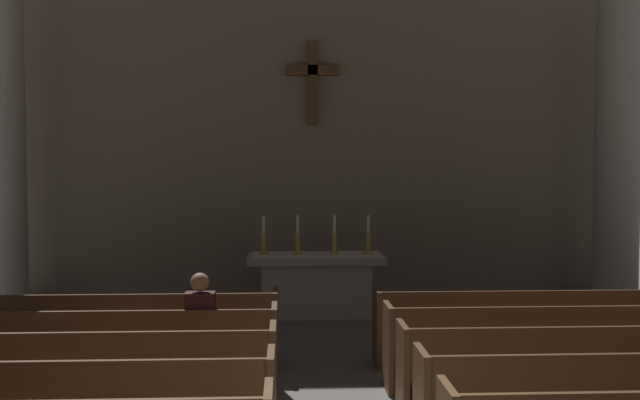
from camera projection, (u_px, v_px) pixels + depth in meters
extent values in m
cube|color=brown|center=(40.00, 393.00, 5.66)|extent=(3.54, 0.05, 0.50)
cube|color=brown|center=(83.00, 382.00, 6.87)|extent=(3.54, 0.40, 0.05)
cube|color=brown|center=(75.00, 359.00, 6.63)|extent=(3.54, 0.05, 0.50)
cube|color=brown|center=(88.00, 399.00, 7.06)|extent=(3.54, 0.04, 0.40)
cube|color=brown|center=(273.00, 374.00, 6.93)|extent=(0.06, 0.50, 0.95)
cube|color=brown|center=(107.00, 355.00, 7.83)|extent=(3.54, 0.40, 0.05)
cube|color=brown|center=(102.00, 335.00, 7.59)|extent=(3.54, 0.05, 0.50)
cube|color=brown|center=(112.00, 371.00, 8.02)|extent=(3.54, 0.04, 0.40)
cube|color=brown|center=(274.00, 349.00, 7.89)|extent=(0.06, 0.50, 0.95)
cube|color=brown|center=(127.00, 334.00, 8.79)|extent=(3.54, 0.40, 0.05)
cube|color=brown|center=(122.00, 315.00, 8.55)|extent=(3.54, 0.05, 0.50)
cube|color=brown|center=(130.00, 348.00, 8.98)|extent=(3.54, 0.04, 0.40)
cube|color=brown|center=(276.00, 329.00, 8.86)|extent=(0.06, 0.50, 0.95)
cube|color=brown|center=(585.00, 375.00, 7.10)|extent=(3.54, 0.40, 0.05)
cube|color=brown|center=(595.00, 353.00, 6.86)|extent=(3.54, 0.05, 0.50)
cube|color=brown|center=(577.00, 391.00, 7.29)|extent=(3.54, 0.04, 0.40)
cube|color=brown|center=(402.00, 373.00, 6.99)|extent=(0.06, 0.50, 0.95)
cube|color=brown|center=(549.00, 349.00, 8.06)|extent=(3.54, 0.40, 0.05)
cube|color=brown|center=(557.00, 329.00, 7.82)|extent=(3.54, 0.05, 0.50)
cube|color=brown|center=(543.00, 365.00, 8.25)|extent=(3.54, 0.04, 0.40)
cube|color=brown|center=(388.00, 347.00, 7.95)|extent=(0.06, 0.50, 0.95)
cube|color=brown|center=(521.00, 329.00, 9.03)|extent=(3.54, 0.40, 0.05)
cube|color=brown|center=(527.00, 311.00, 8.79)|extent=(3.54, 0.05, 0.50)
cube|color=brown|center=(516.00, 344.00, 9.22)|extent=(3.54, 0.04, 0.40)
cube|color=brown|center=(377.00, 327.00, 8.92)|extent=(0.06, 0.50, 0.95)
cube|color=#ADA89E|center=(5.00, 312.00, 11.70)|extent=(1.03, 1.03, 0.20)
cylinder|color=#ADA89E|center=(1.00, 118.00, 11.54)|extent=(0.74, 0.74, 6.43)
cube|color=#ADA89E|center=(614.00, 306.00, 12.18)|extent=(1.03, 1.03, 0.20)
cylinder|color=#ADA89E|center=(618.00, 119.00, 12.02)|extent=(0.74, 0.74, 6.43)
cube|color=#A8A399|center=(316.00, 289.00, 11.84)|extent=(1.76, 0.72, 0.88)
cube|color=#A8A399|center=(316.00, 259.00, 11.82)|extent=(2.20, 0.90, 0.12)
cube|color=silver|center=(316.00, 255.00, 11.81)|extent=(2.09, 0.86, 0.01)
cylinder|color=#B79338|center=(264.00, 254.00, 11.77)|extent=(0.16, 0.16, 0.02)
cylinder|color=#B79338|center=(264.00, 244.00, 11.76)|extent=(0.07, 0.07, 0.35)
cylinder|color=silver|center=(264.00, 224.00, 11.75)|extent=(0.04, 0.04, 0.29)
cylinder|color=#B79338|center=(298.00, 254.00, 11.80)|extent=(0.16, 0.16, 0.02)
cylinder|color=#B79338|center=(298.00, 244.00, 11.79)|extent=(0.07, 0.07, 0.35)
cylinder|color=silver|center=(298.00, 224.00, 11.78)|extent=(0.04, 0.04, 0.29)
cylinder|color=#B79338|center=(334.00, 253.00, 11.83)|extent=(0.16, 0.16, 0.02)
cylinder|color=#B79338|center=(334.00, 243.00, 11.82)|extent=(0.07, 0.07, 0.35)
cylinder|color=silver|center=(334.00, 224.00, 11.80)|extent=(0.04, 0.04, 0.29)
cylinder|color=#B79338|center=(368.00, 253.00, 11.86)|extent=(0.16, 0.16, 0.02)
cylinder|color=#B79338|center=(368.00, 243.00, 11.85)|extent=(0.07, 0.07, 0.35)
cylinder|color=silver|center=(368.00, 224.00, 11.83)|extent=(0.04, 0.04, 0.29)
cube|color=gray|center=(312.00, 104.00, 13.33)|extent=(11.20, 0.25, 7.16)
cube|color=brown|center=(313.00, 83.00, 13.10)|extent=(0.18, 0.18, 1.50)
cube|color=brown|center=(313.00, 70.00, 13.09)|extent=(0.96, 0.18, 0.18)
cube|color=#26262B|center=(203.00, 367.00, 8.07)|extent=(0.24, 0.14, 0.45)
cube|color=#26262B|center=(202.00, 345.00, 7.92)|extent=(0.28, 0.36, 0.12)
cube|color=#381919|center=(200.00, 317.00, 7.78)|extent=(0.32, 0.20, 0.54)
sphere|color=#9E7051|center=(200.00, 282.00, 7.76)|extent=(0.20, 0.20, 0.20)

